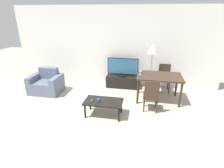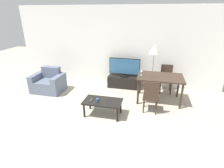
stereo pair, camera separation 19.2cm
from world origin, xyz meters
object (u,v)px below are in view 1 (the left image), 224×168
Objects in this scene: tv at (123,67)px; cup_white_near at (98,100)px; coffee_table at (104,103)px; dining_chair_near at (151,95)px; remote_primary at (92,101)px; floor_lamp at (153,51)px; wine_glass_left at (141,71)px; dining_table at (159,79)px; armchair at (46,84)px; tv_stand at (122,81)px; dining_chair_far at (164,77)px.

cup_white_near is (-0.34, -1.99, -0.28)m from tv.
dining_chair_near is (1.17, 0.41, 0.13)m from coffee_table.
dining_chair_near is 1.37m from cup_white_near.
tv is at bearing 75.78° from remote_primary.
floor_lamp is 10.72× the size of wine_glass_left.
armchair is at bearing -177.98° from dining_table.
floor_lamp is at bearing -7.74° from tv.
tv_stand is 1.49m from dining_table.
tv_stand is 7.58× the size of wine_glass_left.
dining_table is at bearing 38.57° from cup_white_near.
floor_lamp is at bearing 55.36° from cup_white_near.
dining_chair_near is 1.55m from dining_chair_far.
dining_chair_far is 2.61m from cup_white_near.
dining_table reaches higher than remote_primary.
coffee_table is at bearing 11.35° from remote_primary.
dining_chair_far is at bearing 49.46° from coffee_table.
armchair is 3.41m from dining_chair_near.
floor_lamp is 0.88m from wine_glass_left.
wine_glass_left reaches higher than dining_table.
tv reaches higher than dining_chair_near.
cup_white_near is at bearing -160.12° from dining_chair_near.
tv is at bearing 80.28° from cup_white_near.
armchair is 2.19m from remote_primary.
coffee_table is (-0.22, -1.94, 0.15)m from tv_stand.
tv_stand is at bearing 146.21° from dining_table.
dining_table is 0.82× the size of floor_lamp.
coffee_table is (2.18, -1.03, 0.07)m from armchair.
wine_glass_left is at bearing -176.29° from dining_table.
remote_primary reaches higher than tv_stand.
cup_white_near is at bearing -155.88° from coffee_table.
dining_table is (1.17, -0.78, 0.48)m from tv_stand.
cup_white_near is at bearing -124.64° from floor_lamp.
tv is 13.33× the size of cup_white_near.
floor_lamp is at bearing 13.13° from armchair.
wine_glass_left is (1.13, 1.18, 0.46)m from remote_primary.
dining_chair_near is at bearing -106.83° from dining_chair_far.
wine_glass_left reaches higher than cup_white_near.
floor_lamp reaches higher than dining_chair_far.
floor_lamp is at bearing 57.12° from coffee_table.
armchair is 12.47× the size of cup_white_near.
dining_table is at bearing 3.71° from wine_glass_left.
armchair reaches higher than remote_primary.
dining_table is 8.53× the size of remote_primary.
armchair reaches higher than tv_stand.
tv_stand is (2.40, 0.91, -0.08)m from armchair.
coffee_table is 0.15m from cup_white_near.
dining_table is (3.57, 0.13, 0.39)m from armchair.
cup_white_near is (-1.51, -1.21, -0.23)m from dining_table.
dining_chair_far is (0.45, 1.48, 0.00)m from dining_chair_near.
cup_white_near is at bearing -129.63° from wine_glass_left.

